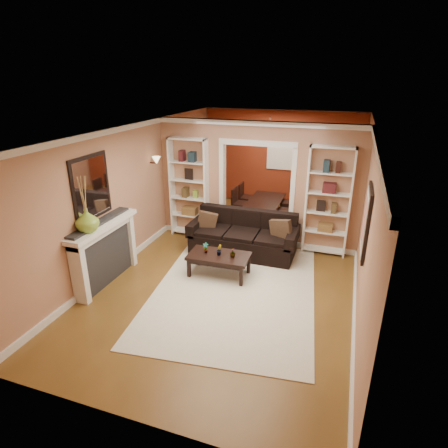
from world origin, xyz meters
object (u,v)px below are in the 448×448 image
at_px(sofa, 243,234).
at_px(dining_table, 266,209).
at_px(fireplace, 106,253).
at_px(bookshelf_left, 189,188).
at_px(bookshelf_right, 328,202).
at_px(coffee_table, 219,265).

bearing_deg(sofa, dining_table, 89.87).
bearing_deg(fireplace, sofa, 44.13).
height_order(sofa, bookshelf_left, bookshelf_left).
height_order(fireplace, dining_table, fireplace).
xyz_separation_m(bookshelf_left, bookshelf_right, (3.10, 0.00, 0.00)).
distance_m(bookshelf_right, dining_table, 2.45).
distance_m(coffee_table, bookshelf_left, 2.31).
height_order(sofa, bookshelf_right, bookshelf_right).
xyz_separation_m(sofa, bookshelf_left, (-1.47, 0.58, 0.71)).
height_order(coffee_table, bookshelf_left, bookshelf_left).
distance_m(sofa, coffee_table, 1.11).
bearing_deg(fireplace, bookshelf_left, 77.95).
relative_size(coffee_table, fireplace, 0.68).
bearing_deg(dining_table, bookshelf_right, -134.64).
bearing_deg(bookshelf_left, bookshelf_right, 0.00).
bearing_deg(bookshelf_right, bookshelf_left, 180.00).
height_order(bookshelf_left, dining_table, bookshelf_left).
xyz_separation_m(sofa, fireplace, (-2.01, -1.95, 0.14)).
relative_size(fireplace, dining_table, 1.12).
bearing_deg(sofa, bookshelf_right, 19.59).
xyz_separation_m(bookshelf_right, dining_table, (-1.62, 1.60, -0.88)).
distance_m(fireplace, dining_table, 4.61).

